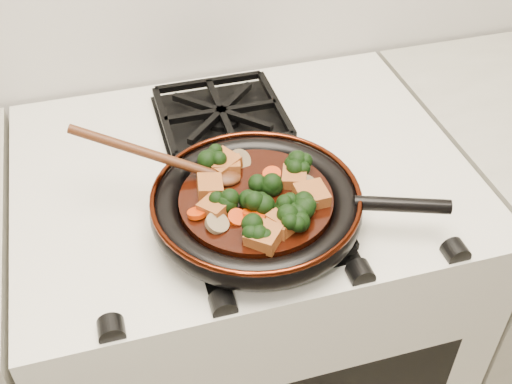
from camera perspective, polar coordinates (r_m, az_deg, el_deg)
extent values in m
cube|color=beige|center=(1.42, -1.04, -11.95)|extent=(0.76, 0.60, 0.90)
cylinder|color=black|center=(0.96, 0.00, -1.64)|extent=(0.29, 0.29, 0.01)
torus|color=black|center=(0.96, 0.00, -1.25)|extent=(0.32, 0.32, 0.04)
torus|color=#421509|center=(0.94, 0.00, -0.32)|extent=(0.31, 0.31, 0.01)
cylinder|color=black|center=(0.96, 12.87, -1.12)|extent=(0.14, 0.07, 0.02)
cylinder|color=black|center=(0.95, 0.00, -0.94)|extent=(0.23, 0.23, 0.02)
cube|color=brown|center=(0.89, 1.98, -2.96)|extent=(0.05, 0.05, 0.03)
cube|color=brown|center=(0.95, -4.12, 0.43)|extent=(0.04, 0.05, 0.03)
cube|color=brown|center=(0.92, 3.89, -1.54)|extent=(0.04, 0.05, 0.02)
cube|color=brown|center=(0.99, -3.00, 2.47)|extent=(0.06, 0.06, 0.03)
cube|color=brown|center=(0.99, -2.62, 2.43)|extent=(0.05, 0.05, 0.03)
cube|color=brown|center=(0.90, 2.68, -2.49)|extent=(0.06, 0.06, 0.03)
cube|color=brown|center=(0.88, 0.72, -3.98)|extent=(0.06, 0.06, 0.03)
cube|color=brown|center=(0.97, 3.45, 1.26)|extent=(0.05, 0.05, 0.03)
cube|color=brown|center=(0.94, 4.95, -0.36)|extent=(0.05, 0.05, 0.03)
cube|color=brown|center=(0.92, -3.63, -1.37)|extent=(0.06, 0.06, 0.03)
cylinder|color=#B92D05|center=(0.98, 1.43, 1.57)|extent=(0.03, 0.03, 0.02)
cylinder|color=#B92D05|center=(0.91, -1.69, -2.29)|extent=(0.03, 0.03, 0.02)
cylinder|color=#B92D05|center=(0.92, -5.29, -1.91)|extent=(0.03, 0.03, 0.01)
cylinder|color=#B92D05|center=(0.91, 0.54, -2.01)|extent=(0.03, 0.03, 0.01)
cylinder|color=#B92D05|center=(0.97, 0.32, 0.88)|extent=(0.03, 0.03, 0.02)
cylinder|color=#B92D05|center=(0.91, -0.41, -1.96)|extent=(0.03, 0.03, 0.02)
cylinder|color=#7A6546|center=(0.90, -3.48, -2.79)|extent=(0.05, 0.05, 0.02)
cylinder|color=#7A6546|center=(0.93, 4.91, -0.98)|extent=(0.03, 0.03, 0.03)
cylinder|color=#7A6546|center=(0.96, 4.75, 0.60)|extent=(0.04, 0.04, 0.03)
cylinder|color=#7A6546|center=(0.90, 3.56, -2.74)|extent=(0.03, 0.04, 0.02)
cylinder|color=#7A6546|center=(1.00, -1.53, 2.78)|extent=(0.04, 0.04, 0.03)
ellipsoid|color=#43200E|center=(0.98, -2.96, 1.34)|extent=(0.07, 0.06, 0.02)
cylinder|color=#43200E|center=(0.98, -9.69, 3.44)|extent=(0.02, 0.02, 0.24)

